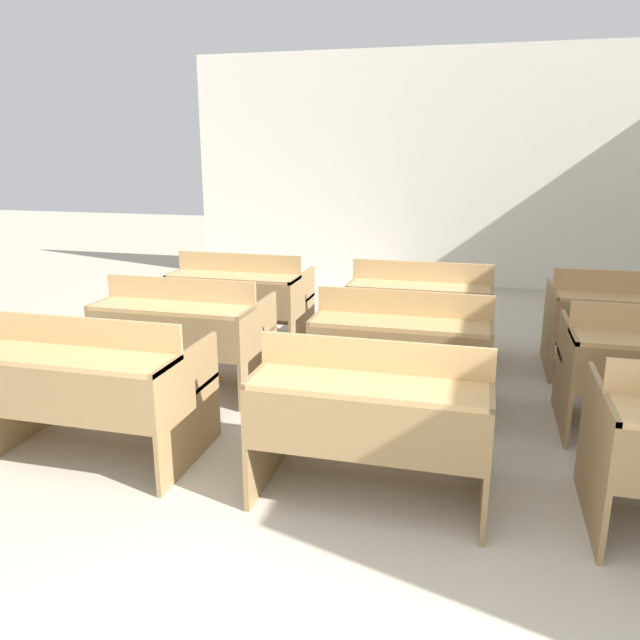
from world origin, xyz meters
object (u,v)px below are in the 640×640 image
Objects in this scene: bench_third_left at (241,296)px; bench_third_center at (420,307)px; bench_front_center at (373,413)px; bench_second_left at (184,330)px; bench_third_right at (628,321)px; bench_second_center at (403,347)px; bench_front_left at (94,383)px.

bench_third_center is (1.70, -0.01, 0.00)m from bench_third_left.
bench_front_center and bench_second_left have the same top height.
bench_second_left is at bearing -161.20° from bench_third_right.
bench_second_center is 1.00× the size of bench_third_center.
bench_second_left and bench_third_left have the same top height.
bench_third_right is at bearing 18.80° from bench_second_left.
bench_second_center is 1.00× the size of bench_third_left.
bench_second_center and bench_third_center have the same top height.
bench_third_right is (3.39, 1.16, 0.00)m from bench_second_left.
bench_third_center is at bearing 34.59° from bench_second_left.
bench_front_left is at bearing -90.23° from bench_third_left.
bench_third_right is (1.69, 1.17, 0.00)m from bench_second_center.
bench_third_right is at bearing 53.97° from bench_front_center.
bench_second_center is (1.70, -0.01, 0.00)m from bench_second_left.
bench_third_left is at bearing 125.43° from bench_front_center.
bench_third_right is (3.40, 2.33, 0.00)m from bench_front_left.
bench_third_right is at bearing 34.53° from bench_second_center.
bench_front_left and bench_third_right have the same top height.
bench_front_center and bench_second_center have the same top height.
bench_third_center is (0.01, 1.19, 0.00)m from bench_second_center.
bench_third_right is at bearing -0.57° from bench_third_left.
bench_front_left and bench_second_left have the same top height.
bench_third_left is 1.70m from bench_third_center.
bench_third_left and bench_third_center have the same top height.
bench_second_center is at bearing -145.47° from bench_third_right.
bench_second_left is 1.19m from bench_third_left.
bench_front_left is 1.18m from bench_second_left.
bench_second_center is 2.06m from bench_third_right.
bench_second_left is 1.00× the size of bench_second_center.
bench_front_left is at bearing -145.55° from bench_third_right.
bench_second_center is 1.00× the size of bench_third_right.
bench_front_center is 2.36m from bench_third_center.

